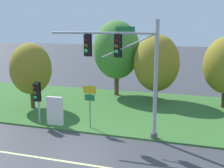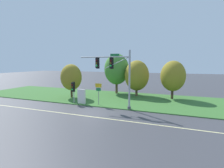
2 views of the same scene
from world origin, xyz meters
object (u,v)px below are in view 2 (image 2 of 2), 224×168
at_px(tree_behind_signpost, 137,76).
at_px(tree_left_of_mast, 117,69).
at_px(traffic_signal_mast, 115,71).
at_px(tree_mid_verge, 173,76).
at_px(pedestrian_signal_near_kerb, 73,88).
at_px(tree_nearest_road, 71,77).
at_px(route_sign_post, 98,90).
at_px(info_kiosk, 82,96).

bearing_deg(tree_behind_signpost, tree_left_of_mast, 165.13).
bearing_deg(tree_left_of_mast, traffic_signal_mast, -71.07).
bearing_deg(tree_behind_signpost, tree_mid_verge, -5.14).
distance_m(pedestrian_signal_near_kerb, tree_nearest_road, 4.08).
relative_size(pedestrian_signal_near_kerb, tree_left_of_mast, 0.41).
distance_m(route_sign_post, info_kiosk, 2.59).
distance_m(tree_nearest_road, tree_behind_signpost, 10.38).
distance_m(route_sign_post, tree_behind_signpost, 8.58).
height_order(traffic_signal_mast, info_kiosk, traffic_signal_mast).
height_order(pedestrian_signal_near_kerb, route_sign_post, pedestrian_signal_near_kerb).
bearing_deg(tree_nearest_road, tree_behind_signpost, 29.21).
height_order(traffic_signal_mast, tree_nearest_road, traffic_signal_mast).
bearing_deg(tree_left_of_mast, tree_behind_signpost, -14.87).
bearing_deg(tree_behind_signpost, pedestrian_signal_near_kerb, -129.23).
distance_m(tree_behind_signpost, tree_mid_verge, 5.57).
bearing_deg(tree_mid_verge, info_kiosk, -145.42).
xyz_separation_m(tree_nearest_road, tree_left_of_mast, (5.22, 6.09, 1.09)).
xyz_separation_m(pedestrian_signal_near_kerb, tree_left_of_mast, (2.84, 9.20, 2.22)).
xyz_separation_m(pedestrian_signal_near_kerb, info_kiosk, (1.22, 0.10, -1.07)).
relative_size(tree_nearest_road, tree_left_of_mast, 0.75).
bearing_deg(pedestrian_signal_near_kerb, route_sign_post, 4.40).
xyz_separation_m(tree_left_of_mast, info_kiosk, (-1.61, -9.10, -3.29)).
bearing_deg(tree_left_of_mast, route_sign_post, -84.92).
height_order(traffic_signal_mast, tree_mid_verge, traffic_signal_mast).
bearing_deg(traffic_signal_mast, tree_left_of_mast, 108.93).
height_order(tree_left_of_mast, tree_mid_verge, tree_left_of_mast).
relative_size(tree_nearest_road, tree_mid_verge, 0.91).
relative_size(tree_nearest_road, tree_behind_signpost, 0.90).
height_order(traffic_signal_mast, tree_behind_signpost, traffic_signal_mast).
height_order(route_sign_post, tree_mid_verge, tree_mid_verge).
bearing_deg(info_kiosk, route_sign_post, 4.31).
xyz_separation_m(route_sign_post, tree_nearest_road, (-6.01, 2.83, 1.25)).
distance_m(traffic_signal_mast, tree_behind_signpost, 8.52).
xyz_separation_m(tree_mid_verge, info_kiosk, (-11.00, -7.58, -2.47)).
distance_m(tree_nearest_road, tree_left_of_mast, 8.09).
height_order(route_sign_post, tree_nearest_road, tree_nearest_road).
bearing_deg(traffic_signal_mast, tree_behind_signpost, 85.91).
bearing_deg(tree_left_of_mast, pedestrian_signal_near_kerb, -107.13).
xyz_separation_m(pedestrian_signal_near_kerb, route_sign_post, (3.63, 0.28, -0.12)).
relative_size(tree_left_of_mast, tree_behind_signpost, 1.20).
height_order(pedestrian_signal_near_kerb, tree_behind_signpost, tree_behind_signpost).
height_order(pedestrian_signal_near_kerb, tree_left_of_mast, tree_left_of_mast).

